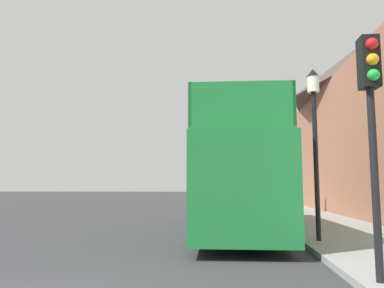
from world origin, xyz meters
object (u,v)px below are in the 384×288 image
Objects in this scene: lamp_post_nearest at (314,121)px; lamp_post_second at (273,148)px; traffic_signal at (371,100)px; parked_car_ahead_of_bus at (244,204)px; tour_bus at (234,179)px.

lamp_post_second is at bearing 89.70° from lamp_post_nearest.
traffic_signal is 4.43m from lamp_post_nearest.
traffic_signal is 14.28m from lamp_post_second.
traffic_signal is (1.43, -14.49, 2.34)m from parked_car_ahead_of_bus.
traffic_signal reaches higher than parked_car_ahead_of_bus.
lamp_post_second is at bearing 71.23° from tour_bus.
tour_bus is 7.51m from traffic_signal.
lamp_post_nearest is at bearing -52.53° from tour_bus.
lamp_post_second reaches higher than traffic_signal.
lamp_post_nearest is 0.93× the size of lamp_post_second.
traffic_signal is (2.06, -7.13, 1.15)m from tour_bus.
parked_car_ahead_of_bus is (0.64, 7.36, -1.19)m from tour_bus.
tour_bus is 2.59× the size of traffic_signal.
lamp_post_nearest reaches higher than tour_bus.
lamp_post_nearest is at bearing -90.30° from lamp_post_second.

